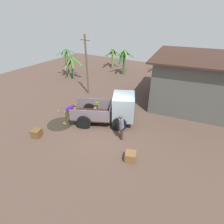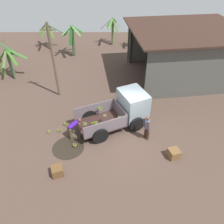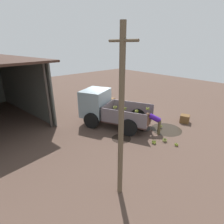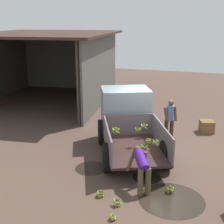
{
  "view_description": "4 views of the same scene",
  "coord_description": "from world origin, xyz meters",
  "px_view_note": "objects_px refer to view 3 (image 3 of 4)",
  "views": [
    {
      "loc": [
        4.8,
        -8.1,
        6.73
      ],
      "look_at": [
        -0.28,
        0.6,
        0.95
      ],
      "focal_mm": 28.0,
      "sensor_mm": 36.0,
      "label": 1
    },
    {
      "loc": [
        -0.96,
        -9.44,
        9.0
      ],
      "look_at": [
        -0.96,
        0.56,
        1.1
      ],
      "focal_mm": 35.0,
      "sensor_mm": 36.0,
      "label": 2
    },
    {
      "loc": [
        -8.06,
        7.24,
        4.66
      ],
      "look_at": [
        -0.96,
        0.87,
        0.94
      ],
      "focal_mm": 28.0,
      "sensor_mm": 36.0,
      "label": 3
    },
    {
      "loc": [
        -10.73,
        -2.03,
        4.59
      ],
      "look_at": [
        -0.96,
        1.25,
        1.51
      ],
      "focal_mm": 50.0,
      "sensor_mm": 36.0,
      "label": 4
    }
  ],
  "objects_px": {
    "utility_pole": "(121,119)",
    "banana_bunch_on_ground_1": "(154,142)",
    "wooden_crate_0": "(185,119)",
    "wooden_crate_1": "(111,101)",
    "person_worker_loading": "(155,121)",
    "banana_bunch_on_ground_3": "(176,144)",
    "cargo_truck": "(102,106)",
    "banana_bunch_on_ground_2": "(160,126)",
    "banana_bunch_on_ground_0": "(165,140)",
    "person_foreground_visitor": "(108,101)"
  },
  "relations": [
    {
      "from": "person_worker_loading",
      "to": "person_foreground_visitor",
      "type": "bearing_deg",
      "value": -35.14
    },
    {
      "from": "person_foreground_visitor",
      "to": "banana_bunch_on_ground_1",
      "type": "bearing_deg",
      "value": -41.05
    },
    {
      "from": "cargo_truck",
      "to": "wooden_crate_1",
      "type": "relative_size",
      "value": 8.26
    },
    {
      "from": "person_worker_loading",
      "to": "banana_bunch_on_ground_0",
      "type": "distance_m",
      "value": 1.19
    },
    {
      "from": "wooden_crate_0",
      "to": "wooden_crate_1",
      "type": "xyz_separation_m",
      "value": [
        5.86,
        1.08,
        0.01
      ]
    },
    {
      "from": "person_worker_loading",
      "to": "wooden_crate_1",
      "type": "relative_size",
      "value": 2.15
    },
    {
      "from": "person_foreground_visitor",
      "to": "banana_bunch_on_ground_1",
      "type": "height_order",
      "value": "person_foreground_visitor"
    },
    {
      "from": "banana_bunch_on_ground_3",
      "to": "cargo_truck",
      "type": "bearing_deg",
      "value": 11.98
    },
    {
      "from": "banana_bunch_on_ground_0",
      "to": "wooden_crate_1",
      "type": "relative_size",
      "value": 0.46
    },
    {
      "from": "person_foreground_visitor",
      "to": "person_worker_loading",
      "type": "height_order",
      "value": "person_foreground_visitor"
    },
    {
      "from": "banana_bunch_on_ground_0",
      "to": "utility_pole",
      "type": "bearing_deg",
      "value": 100.95
    },
    {
      "from": "banana_bunch_on_ground_0",
      "to": "banana_bunch_on_ground_3",
      "type": "bearing_deg",
      "value": -171.94
    },
    {
      "from": "banana_bunch_on_ground_3",
      "to": "wooden_crate_0",
      "type": "height_order",
      "value": "wooden_crate_0"
    },
    {
      "from": "wooden_crate_0",
      "to": "wooden_crate_1",
      "type": "height_order",
      "value": "wooden_crate_1"
    },
    {
      "from": "person_foreground_visitor",
      "to": "wooden_crate_0",
      "type": "relative_size",
      "value": 3.06
    },
    {
      "from": "banana_bunch_on_ground_0",
      "to": "banana_bunch_on_ground_1",
      "type": "relative_size",
      "value": 1.08
    },
    {
      "from": "cargo_truck",
      "to": "person_worker_loading",
      "type": "distance_m",
      "value": 3.31
    },
    {
      "from": "person_foreground_visitor",
      "to": "wooden_crate_1",
      "type": "bearing_deg",
      "value": 104.59
    },
    {
      "from": "banana_bunch_on_ground_3",
      "to": "wooden_crate_1",
      "type": "height_order",
      "value": "wooden_crate_1"
    },
    {
      "from": "banana_bunch_on_ground_0",
      "to": "banana_bunch_on_ground_2",
      "type": "height_order",
      "value": "banana_bunch_on_ground_0"
    },
    {
      "from": "banana_bunch_on_ground_2",
      "to": "person_foreground_visitor",
      "type": "bearing_deg",
      "value": 9.16
    },
    {
      "from": "wooden_crate_0",
      "to": "banana_bunch_on_ground_1",
      "type": "bearing_deg",
      "value": 93.51
    },
    {
      "from": "banana_bunch_on_ground_0",
      "to": "banana_bunch_on_ground_1",
      "type": "height_order",
      "value": "banana_bunch_on_ground_0"
    },
    {
      "from": "banana_bunch_on_ground_0",
      "to": "wooden_crate_1",
      "type": "height_order",
      "value": "wooden_crate_1"
    },
    {
      "from": "banana_bunch_on_ground_2",
      "to": "wooden_crate_1",
      "type": "bearing_deg",
      "value": -7.94
    },
    {
      "from": "wooden_crate_1",
      "to": "utility_pole",
      "type": "bearing_deg",
      "value": 140.45
    },
    {
      "from": "utility_pole",
      "to": "banana_bunch_on_ground_2",
      "type": "relative_size",
      "value": 21.63
    },
    {
      "from": "banana_bunch_on_ground_2",
      "to": "wooden_crate_0",
      "type": "relative_size",
      "value": 0.45
    },
    {
      "from": "person_foreground_visitor",
      "to": "banana_bunch_on_ground_1",
      "type": "relative_size",
      "value": 7.0
    },
    {
      "from": "wooden_crate_0",
      "to": "utility_pole",
      "type": "bearing_deg",
      "value": 100.17
    },
    {
      "from": "person_foreground_visitor",
      "to": "person_worker_loading",
      "type": "distance_m",
      "value": 4.13
    },
    {
      "from": "banana_bunch_on_ground_1",
      "to": "cargo_truck",
      "type": "bearing_deg",
      "value": 5.13
    },
    {
      "from": "cargo_truck",
      "to": "person_foreground_visitor",
      "type": "height_order",
      "value": "cargo_truck"
    },
    {
      "from": "person_foreground_visitor",
      "to": "person_worker_loading",
      "type": "bearing_deg",
      "value": -30.28
    },
    {
      "from": "person_worker_loading",
      "to": "wooden_crate_0",
      "type": "distance_m",
      "value": 2.7
    },
    {
      "from": "banana_bunch_on_ground_0",
      "to": "cargo_truck",
      "type": "bearing_deg",
      "value": 12.57
    },
    {
      "from": "cargo_truck",
      "to": "person_worker_loading",
      "type": "relative_size",
      "value": 3.85
    },
    {
      "from": "banana_bunch_on_ground_1",
      "to": "banana_bunch_on_ground_2",
      "type": "height_order",
      "value": "banana_bunch_on_ground_2"
    },
    {
      "from": "banana_bunch_on_ground_0",
      "to": "banana_bunch_on_ground_2",
      "type": "relative_size",
      "value": 1.04
    },
    {
      "from": "person_foreground_visitor",
      "to": "banana_bunch_on_ground_3",
      "type": "bearing_deg",
      "value": -32.8
    },
    {
      "from": "person_foreground_visitor",
      "to": "banana_bunch_on_ground_3",
      "type": "xyz_separation_m",
      "value": [
        -5.67,
        0.46,
        -0.81
      ]
    },
    {
      "from": "utility_pole",
      "to": "banana_bunch_on_ground_1",
      "type": "height_order",
      "value": "utility_pole"
    },
    {
      "from": "banana_bunch_on_ground_1",
      "to": "banana_bunch_on_ground_3",
      "type": "relative_size",
      "value": 1.26
    },
    {
      "from": "cargo_truck",
      "to": "banana_bunch_on_ground_1",
      "type": "relative_size",
      "value": 19.48
    },
    {
      "from": "person_worker_loading",
      "to": "banana_bunch_on_ground_3",
      "type": "bearing_deg",
      "value": 135.69
    },
    {
      "from": "banana_bunch_on_ground_1",
      "to": "banana_bunch_on_ground_3",
      "type": "height_order",
      "value": "banana_bunch_on_ground_1"
    },
    {
      "from": "banana_bunch_on_ground_2",
      "to": "wooden_crate_0",
      "type": "height_order",
      "value": "wooden_crate_0"
    },
    {
      "from": "cargo_truck",
      "to": "wooden_crate_0",
      "type": "distance_m",
      "value": 5.3
    },
    {
      "from": "banana_bunch_on_ground_3",
      "to": "wooden_crate_0",
      "type": "xyz_separation_m",
      "value": [
        1.09,
        -2.93,
        0.16
      ]
    },
    {
      "from": "banana_bunch_on_ground_2",
      "to": "wooden_crate_0",
      "type": "distance_m",
      "value": 1.91
    }
  ]
}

